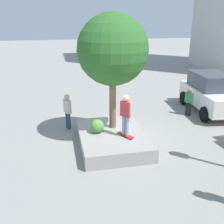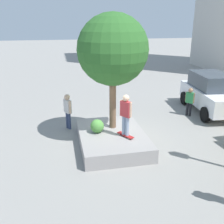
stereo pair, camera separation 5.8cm
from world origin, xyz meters
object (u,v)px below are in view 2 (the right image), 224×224
at_px(plaza_tree, 113,50).
at_px(passerby_with_bag, 190,100).
at_px(skateboarder, 126,112).
at_px(pedestrian_crossing, 68,109).
at_px(police_car, 211,93).
at_px(planter_ledge, 112,139).
at_px(skateboard, 125,135).

bearing_deg(plaza_tree, passerby_with_bag, 113.53).
xyz_separation_m(skateboarder, pedestrian_crossing, (-2.62, -2.12, -0.60)).
bearing_deg(police_car, plaza_tree, -68.29).
bearing_deg(planter_ledge, passerby_with_bag, 118.36).
bearing_deg(pedestrian_crossing, police_car, 96.25).
distance_m(plaza_tree, pedestrian_crossing, 3.73).
xyz_separation_m(planter_ledge, skateboard, (0.48, 0.44, 0.34)).
distance_m(planter_ledge, plaza_tree, 3.59).
bearing_deg(skateboarder, plaza_tree, -164.32).
bearing_deg(police_car, skateboard, -59.21).
height_order(plaza_tree, police_car, plaza_tree).
bearing_deg(skateboard, skateboarder, -153.43).
height_order(pedestrian_crossing, passerby_with_bag, pedestrian_crossing).
height_order(plaza_tree, passerby_with_bag, plaza_tree).
distance_m(skateboard, passerby_with_bag, 5.33).
bearing_deg(planter_ledge, skateboarder, 42.74).
bearing_deg(skateboarder, skateboard, 26.57).
bearing_deg(police_car, planter_ledge, -64.44).
xyz_separation_m(plaza_tree, passerby_with_bag, (-2.02, 4.64, -2.93)).
bearing_deg(pedestrian_crossing, skateboard, 39.05).
bearing_deg(police_car, pedestrian_crossing, -83.75).
relative_size(planter_ledge, police_car, 0.77).
height_order(skateboard, pedestrian_crossing, pedestrian_crossing).
bearing_deg(pedestrian_crossing, passerby_with_bag, 93.95).
xyz_separation_m(plaza_tree, skateboard, (1.04, 0.29, -3.21)).
height_order(planter_ledge, skateboarder, skateboarder).
bearing_deg(plaza_tree, pedestrian_crossing, -130.70).
bearing_deg(skateboarder, passerby_with_bag, 125.16).
bearing_deg(police_car, passerby_with_bag, -74.17).
bearing_deg(planter_ledge, pedestrian_crossing, -141.84).
relative_size(plaza_tree, skateboard, 5.87).
bearing_deg(skateboard, plaza_tree, -164.32).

